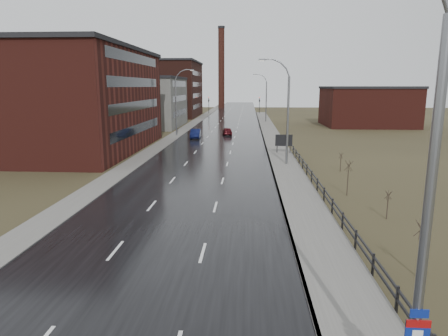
# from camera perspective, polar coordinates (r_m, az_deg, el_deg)

# --- Properties ---
(road) EXTENTS (14.00, 300.00, 0.06)m
(road) POSITION_cam_1_polar(r_m,az_deg,el_deg) (67.89, -0.41, 4.44)
(road) COLOR black
(road) RESTS_ON ground
(sidewalk_right) EXTENTS (3.20, 180.00, 0.18)m
(sidewalk_right) POSITION_cam_1_polar(r_m,az_deg,el_deg) (43.22, 8.76, 0.25)
(sidewalk_right) COLOR #595651
(sidewalk_right) RESTS_ON ground
(curb_right) EXTENTS (0.16, 180.00, 0.18)m
(curb_right) POSITION_cam_1_polar(r_m,az_deg,el_deg) (43.11, 6.75, 0.28)
(curb_right) COLOR slate
(curb_right) RESTS_ON ground
(sidewalk_left) EXTENTS (2.40, 260.00, 0.12)m
(sidewalk_left) POSITION_cam_1_polar(r_m,az_deg,el_deg) (68.93, -7.25, 4.48)
(sidewalk_left) COLOR #595651
(sidewalk_left) RESTS_ON ground
(warehouse_near) EXTENTS (22.44, 28.56, 13.50)m
(warehouse_near) POSITION_cam_1_polar(r_m,az_deg,el_deg) (58.15, -22.90, 8.99)
(warehouse_near) COLOR #471914
(warehouse_near) RESTS_ON ground
(warehouse_mid) EXTENTS (16.32, 20.40, 10.50)m
(warehouse_mid) POSITION_cam_1_polar(r_m,az_deg,el_deg) (88.20, -11.50, 9.27)
(warehouse_mid) COLOR slate
(warehouse_mid) RESTS_ON ground
(warehouse_far) EXTENTS (26.52, 24.48, 15.50)m
(warehouse_far) POSITION_cam_1_polar(r_m,az_deg,el_deg) (118.46, -10.17, 11.06)
(warehouse_far) COLOR #331611
(warehouse_far) RESTS_ON ground
(building_right) EXTENTS (18.36, 16.32, 8.50)m
(building_right) POSITION_cam_1_polar(r_m,az_deg,el_deg) (92.94, 19.76, 8.31)
(building_right) COLOR #471914
(building_right) RESTS_ON ground
(smokestack) EXTENTS (2.70, 2.70, 30.70)m
(smokestack) POSITION_cam_1_polar(r_m,az_deg,el_deg) (157.72, -0.38, 14.14)
(smokestack) COLOR #331611
(smokestack) RESTS_ON ground
(streetlight_main) EXTENTS (3.91, 0.29, 12.11)m
(streetlight_main) POSITION_cam_1_polar(r_m,az_deg,el_deg) (10.28, 25.69, -3.24)
(streetlight_main) COLOR slate
(streetlight_main) RESTS_ON ground
(streetlight_right_mid) EXTENTS (3.36, 0.28, 11.35)m
(streetlight_right_mid) POSITION_cam_1_polar(r_m,az_deg,el_deg) (43.47, 8.74, 7.97)
(streetlight_right_mid) COLOR slate
(streetlight_right_mid) RESTS_ON ground
(streetlight_left) EXTENTS (3.36, 0.28, 11.35)m
(streetlight_left) POSITION_cam_1_polar(r_m,az_deg,el_deg) (70.34, -6.66, 9.36)
(streetlight_left) COLOR slate
(streetlight_left) RESTS_ON ground
(streetlight_right_far) EXTENTS (3.36, 0.28, 11.35)m
(streetlight_right_far) POSITION_cam_1_polar(r_m,az_deg,el_deg) (97.32, 5.88, 9.97)
(streetlight_right_far) COLOR slate
(streetlight_right_far) RESTS_ON ground
(guardrail) EXTENTS (0.10, 53.05, 1.10)m
(guardrail) POSITION_cam_1_polar(r_m,az_deg,el_deg) (27.28, 15.52, -5.40)
(guardrail) COLOR black
(guardrail) RESTS_ON ground
(shrub_c) EXTENTS (0.63, 0.66, 2.66)m
(shrub_c) POSITION_cam_1_polar(r_m,az_deg,el_deg) (20.19, 26.21, -10.16)
(shrub_c) COLOR #382D23
(shrub_c) RESTS_ON ground
(shrub_d) EXTENTS (0.45, 0.48, 1.89)m
(shrub_d) POSITION_cam_1_polar(r_m,az_deg,el_deg) (28.03, 22.34, -4.79)
(shrub_d) COLOR #382D23
(shrub_d) RESTS_ON ground
(shrub_e) EXTENTS (0.66, 0.70, 2.81)m
(shrub_e) POSITION_cam_1_polar(r_m,az_deg,el_deg) (32.82, 17.29, -1.25)
(shrub_e) COLOR #382D23
(shrub_e) RESTS_ON ground
(shrub_f) EXTENTS (0.46, 0.48, 1.90)m
(shrub_f) POSITION_cam_1_polar(r_m,az_deg,el_deg) (42.07, 16.33, 0.88)
(shrub_f) COLOR #382D23
(shrub_f) RESTS_ON ground
(billboard) EXTENTS (2.16, 0.17, 2.52)m
(billboard) POSITION_cam_1_polar(r_m,az_deg,el_deg) (51.18, 8.54, 3.85)
(billboard) COLOR black
(billboard) RESTS_ON ground
(traffic_light_left) EXTENTS (0.58, 2.73, 5.30)m
(traffic_light_left) POSITION_cam_1_polar(r_m,az_deg,el_deg) (127.88, -2.20, 9.84)
(traffic_light_left) COLOR black
(traffic_light_left) RESTS_ON ground
(traffic_light_right) EXTENTS (0.58, 2.73, 5.30)m
(traffic_light_right) POSITION_cam_1_polar(r_m,az_deg,el_deg) (127.31, 5.09, 9.80)
(traffic_light_right) COLOR black
(traffic_light_right) RESTS_ON ground
(car_near) EXTENTS (1.83, 4.62, 1.50)m
(car_near) POSITION_cam_1_polar(r_m,az_deg,el_deg) (66.50, -4.08, 4.88)
(car_near) COLOR #0B113A
(car_near) RESTS_ON ground
(car_far) EXTENTS (2.04, 4.07, 1.33)m
(car_far) POSITION_cam_1_polar(r_m,az_deg,el_deg) (70.84, 0.47, 5.25)
(car_far) COLOR #470B11
(car_far) RESTS_ON ground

